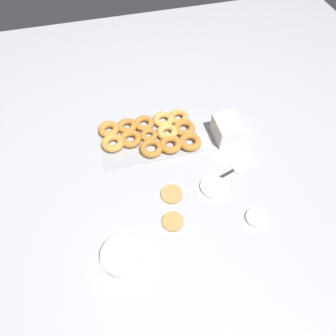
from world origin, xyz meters
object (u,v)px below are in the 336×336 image
pancake_0 (172,194)px  pancake_1 (173,221)px  pancake_2 (213,187)px  donut_tray (152,134)px  spatula (239,167)px  container_stack (227,130)px  batter_bowl (121,257)px  pancake_3 (256,218)px

pancake_0 → pancake_1: same height
pancake_0 → pancake_1: (0.03, 0.12, 0.00)m
pancake_0 → pancake_2: 0.19m
pancake_2 → donut_tray: donut_tray is taller
pancake_0 → spatula: size_ratio=0.37×
pancake_0 → spatula: pancake_0 is taller
pancake_2 → pancake_1: bearing=28.4°
pancake_0 → container_stack: 0.43m
pancake_1 → donut_tray: size_ratio=0.19×
pancake_0 → pancake_2: bearing=177.0°
pancake_1 → spatula: bearing=-152.8°
pancake_1 → container_stack: 0.53m
pancake_1 → pancake_0: bearing=-102.9°
donut_tray → pancake_0: bearing=91.4°
pancake_1 → donut_tray: donut_tray is taller
pancake_2 → batter_bowl: bearing=26.2°
pancake_0 → donut_tray: donut_tray is taller
pancake_0 → spatula: bearing=-169.4°
pancake_3 → spatula: bearing=-97.3°
batter_bowl → pancake_1: bearing=-156.0°
pancake_2 → batter_bowl: 0.49m
pancake_2 → spatula: pancake_2 is taller
batter_bowl → pancake_3: bearing=-176.9°
spatula → pancake_0: bearing=173.6°
pancake_2 → container_stack: bearing=-120.4°
pancake_2 → pancake_0: bearing=-3.0°
donut_tray → pancake_2: bearing=118.6°
pancake_1 → container_stack: (-0.37, -0.38, 0.05)m
pancake_1 → pancake_3: 0.34m
pancake_2 → container_stack: container_stack is taller
pancake_0 → donut_tray: size_ratio=0.20×
batter_bowl → pancake_0: bearing=-138.4°
pancake_0 → pancake_1: size_ratio=1.07×
donut_tray → batter_bowl: 0.62m
pancake_0 → spatula: (-0.34, -0.06, -0.00)m
pancake_3 → container_stack: bearing=-94.7°
batter_bowl → container_stack: container_stack is taller
donut_tray → pancake_3: bearing=120.0°
pancake_1 → spatula: size_ratio=0.34×
pancake_2 → donut_tray: (0.19, -0.35, 0.01)m
pancake_2 → batter_bowl: batter_bowl is taller
container_stack → spatula: (0.00, 0.19, -0.05)m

